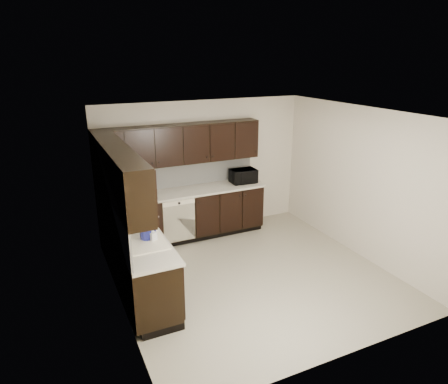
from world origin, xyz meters
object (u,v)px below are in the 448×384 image
object	(u,v)px
toaster_oven	(113,194)
sink	(143,245)
microwave	(243,176)
blue_pitcher	(146,230)
storage_bin	(137,221)

from	to	relation	value
toaster_oven	sink	bearing A→B (deg)	-100.85
microwave	blue_pitcher	bearing A→B (deg)	-141.96
blue_pitcher	toaster_oven	bearing A→B (deg)	70.18
storage_bin	toaster_oven	bearing A→B (deg)	94.66
toaster_oven	storage_bin	bearing A→B (deg)	-98.47
microwave	sink	bearing A→B (deg)	-142.56
storage_bin	blue_pitcher	world-z (taller)	blue_pitcher
sink	toaster_oven	distance (m)	1.75
toaster_oven	storage_bin	distance (m)	1.31
microwave	storage_bin	xyz separation A→B (m)	(-2.34, -1.26, -0.03)
microwave	toaster_oven	xyz separation A→B (m)	(-2.45, 0.04, -0.02)
storage_bin	blue_pitcher	xyz separation A→B (m)	(0.03, -0.42, 0.04)
sink	storage_bin	xyz separation A→B (m)	(0.04, 0.43, 0.16)
toaster_oven	microwave	bearing A→B (deg)	-14.14
sink	toaster_oven	world-z (taller)	sink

